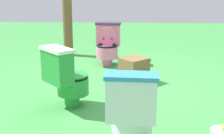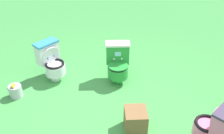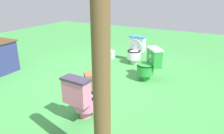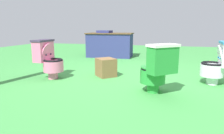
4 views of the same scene
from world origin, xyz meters
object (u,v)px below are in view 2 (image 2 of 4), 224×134
toilet_white (52,61)px  lemon_bucket (15,91)px  toilet_green (118,63)px  small_crate (135,120)px  toilet_pink (214,126)px

toilet_white → lemon_bucket: (0.05, 0.78, -0.26)m
lemon_bucket → toilet_green: bearing=-123.6°
toilet_green → lemon_bucket: toilet_green is taller
small_crate → toilet_white: bearing=-1.9°
toilet_pink → toilet_green: 2.02m
toilet_pink → toilet_green: bearing=82.7°
toilet_pink → lemon_bucket: 3.22m
toilet_white → small_crate: bearing=91.7°
toilet_pink → lemon_bucket: size_ratio=2.63×
toilet_white → small_crate: 1.98m
small_crate → toilet_green: bearing=-38.6°
toilet_pink → small_crate: (0.98, 0.44, -0.20)m
toilet_green → toilet_white: same height
toilet_white → small_crate: (-1.97, 0.07, -0.20)m
toilet_white → small_crate: toilet_white is taller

